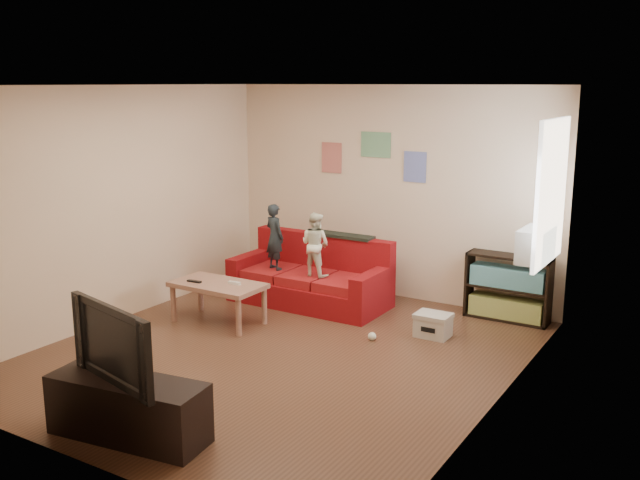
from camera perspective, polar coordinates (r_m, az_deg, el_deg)
The scene contains 17 objects.
room_shell at distance 7.02m, azimuth -3.41°, elevation 1.18°, with size 4.52×5.02×2.72m.
sofa at distance 8.98m, azimuth -0.62°, elevation -3.23°, with size 1.96×0.90×0.86m.
child_a at distance 8.96m, azimuth -3.65°, elevation 0.26°, with size 0.30×0.20×0.84m, color #1D252A.
child_b at distance 8.64m, azimuth -0.39°, elevation -0.35°, with size 0.38×0.30×0.78m, color #EEECCE.
coffee_table at distance 8.28m, azimuth -8.16°, elevation -3.86°, with size 1.06×0.58×0.48m.
remote at distance 8.33m, azimuth -10.03°, elevation -3.27°, with size 0.18×0.05×0.02m, color black.
game_controller at distance 8.18m, azimuth -6.87°, elevation -3.43°, with size 0.15×0.04×0.03m, color silver.
bookshelf at distance 8.61m, azimuth 14.79°, elevation -3.97°, with size 0.97×0.29×0.78m.
window at distance 7.58m, azimuth 18.01°, elevation 3.65°, with size 0.04×1.08×1.48m, color white.
ac_unit at distance 7.70m, azimuth 16.86°, elevation -0.38°, with size 0.28×0.55×0.35m, color #B7B2A3.
artwork_left at distance 9.49m, azimuth 0.94°, elevation 6.60°, with size 0.30×0.01×0.40m, color #D87266.
artwork_center at distance 9.16m, azimuth 4.48°, elevation 7.61°, with size 0.42×0.01×0.32m, color #72B27F.
artwork_right at distance 8.95m, azimuth 7.60°, elevation 5.81°, with size 0.30×0.01×0.38m, color #727FCC.
file_box at distance 7.94m, azimuth 9.03°, elevation -6.73°, with size 0.38×0.29×0.26m.
tv_stand at distance 5.89m, azimuth -15.09°, elevation -12.90°, with size 1.29×0.43×0.48m, color black.
television at distance 5.68m, azimuth -15.41°, elevation -7.85°, with size 1.08×0.14×0.62m, color black.
tissue at distance 7.78m, azimuth 4.18°, elevation -7.70°, with size 0.09×0.09×0.09m, color beige.
Camera 1 is at (3.95, -5.65, 2.73)m, focal length 40.00 mm.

